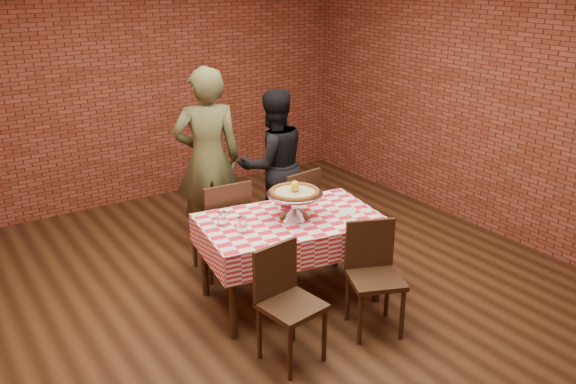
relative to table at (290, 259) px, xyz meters
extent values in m
plane|color=black|center=(-0.13, 0.04, -0.38)|extent=(6.00, 6.00, 0.00)
plane|color=maroon|center=(-0.13, 3.04, 1.08)|extent=(5.50, 0.00, 5.50)
cube|color=#3A2313|center=(0.00, 0.00, 0.00)|extent=(1.58, 1.09, 0.75)
cylinder|color=beige|center=(0.04, 0.00, 0.60)|extent=(0.53, 0.53, 0.03)
ellipsoid|color=yellow|center=(0.04, 0.00, 0.66)|extent=(0.10, 0.10, 0.10)
cylinder|color=white|center=(-0.47, -0.02, 0.44)|extent=(0.09, 0.09, 0.12)
cylinder|color=white|center=(-0.54, 0.17, 0.44)|extent=(0.09, 0.09, 0.12)
cylinder|color=white|center=(0.48, -0.16, 0.39)|extent=(0.16, 0.16, 0.01)
cube|color=white|center=(0.52, -0.27, 0.39)|extent=(0.06, 0.05, 0.00)
cube|color=white|center=(0.63, -0.26, 0.39)|extent=(0.05, 0.04, 0.00)
cube|color=silver|center=(0.12, 0.25, 0.46)|extent=(0.13, 0.12, 0.15)
imported|color=brown|center=(-0.08, 1.35, 0.55)|extent=(0.78, 0.63, 1.85)
imported|color=black|center=(0.60, 1.21, 0.42)|extent=(0.84, 0.69, 1.58)
camera|label=1|loc=(-2.54, -3.77, 2.34)|focal=37.09mm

